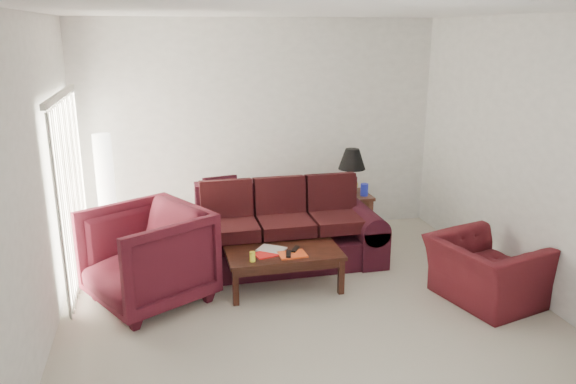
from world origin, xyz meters
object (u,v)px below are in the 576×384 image
at_px(armchair_right, 485,271).
at_px(coffee_table, 284,270).
at_px(end_table, 348,215).
at_px(floor_lamp, 107,194).
at_px(sofa, 284,226).
at_px(armchair_left, 147,256).

xyz_separation_m(armchair_right, coffee_table, (-2.04, 0.78, -0.12)).
bearing_deg(coffee_table, armchair_right, -0.65).
distance_m(end_table, floor_lamp, 3.28).
bearing_deg(sofa, floor_lamp, 162.16).
bearing_deg(sofa, end_table, 38.34).
distance_m(sofa, coffee_table, 0.76).
xyz_separation_m(sofa, armchair_left, (-1.64, -0.66, 0.02)).
bearing_deg(coffee_table, sofa, 97.80).
bearing_deg(armchair_right, coffee_table, 54.55).
relative_size(sofa, floor_lamp, 1.51).
distance_m(sofa, floor_lamp, 2.32).
distance_m(floor_lamp, armchair_right, 4.67).
relative_size(end_table, floor_lamp, 0.39).
bearing_deg(floor_lamp, armchair_right, -29.97).
relative_size(floor_lamp, coffee_table, 1.25).
bearing_deg(floor_lamp, sofa, -21.82).
height_order(sofa, coffee_table, sofa).
xyz_separation_m(end_table, coffee_table, (-1.26, -1.45, -0.09)).
distance_m(floor_lamp, coffee_table, 2.58).
bearing_deg(sofa, armchair_right, -33.84).
height_order(sofa, armchair_left, armchair_left).
bearing_deg(armchair_left, end_table, 87.86).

